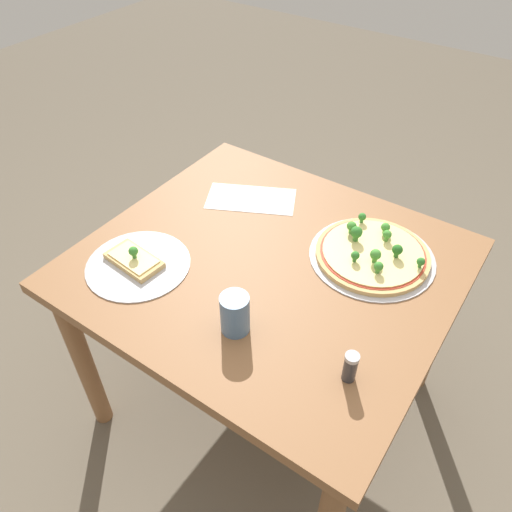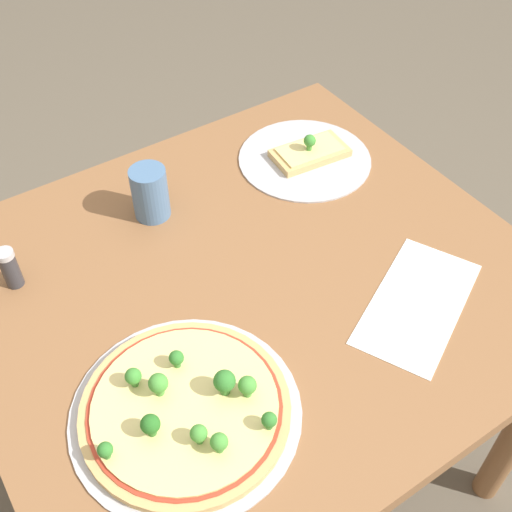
{
  "view_description": "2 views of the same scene",
  "coord_description": "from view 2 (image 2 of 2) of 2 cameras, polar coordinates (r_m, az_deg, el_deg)",
  "views": [
    {
      "loc": [
        0.56,
        -0.87,
        1.66
      ],
      "look_at": [
        -0.03,
        -0.02,
        0.73
      ],
      "focal_mm": 35.0,
      "sensor_mm": 36.0,
      "label": 1
    },
    {
      "loc": [
        0.42,
        0.65,
        1.58
      ],
      "look_at": [
        -0.03,
        -0.02,
        0.73
      ],
      "focal_mm": 45.0,
      "sensor_mm": 36.0,
      "label": 2
    }
  ],
  "objects": [
    {
      "name": "pizza_tray_whole",
      "position": [
        1.0,
        -6.25,
        -13.33
      ],
      "size": [
        0.35,
        0.35,
        0.07
      ],
      "color": "#B7B7BC",
      "rests_on": "dining_table"
    },
    {
      "name": "dining_table",
      "position": [
        1.24,
        -0.46,
        -4.86
      ],
      "size": [
        1.0,
        0.91,
        0.71
      ],
      "color": "brown",
      "rests_on": "ground_plane"
    },
    {
      "name": "pizza_tray_slice",
      "position": [
        1.42,
        4.56,
        8.89
      ],
      "size": [
        0.29,
        0.29,
        0.06
      ],
      "color": "#B7B7BC",
      "rests_on": "dining_table"
    },
    {
      "name": "drinking_cup",
      "position": [
        1.27,
        -9.4,
        5.55
      ],
      "size": [
        0.07,
        0.07,
        0.11
      ],
      "primitive_type": "cylinder",
      "color": "#4C7099",
      "rests_on": "dining_table"
    },
    {
      "name": "ground_plane",
      "position": [
        1.76,
        -0.34,
        -17.35
      ],
      "size": [
        8.0,
        8.0,
        0.0
      ],
      "primitive_type": "plane",
      "color": "brown"
    },
    {
      "name": "paper_menu",
      "position": [
        1.16,
        14.16,
        -4.08
      ],
      "size": [
        0.32,
        0.26,
        0.0
      ],
      "primitive_type": "cube",
      "rotation": [
        0.0,
        0.0,
        0.47
      ],
      "color": "white",
      "rests_on": "dining_table"
    },
    {
      "name": "condiment_shaker",
      "position": [
        1.21,
        -21.04,
        -1.0
      ],
      "size": [
        0.03,
        0.03,
        0.08
      ],
      "color": "#333338",
      "rests_on": "dining_table"
    }
  ]
}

